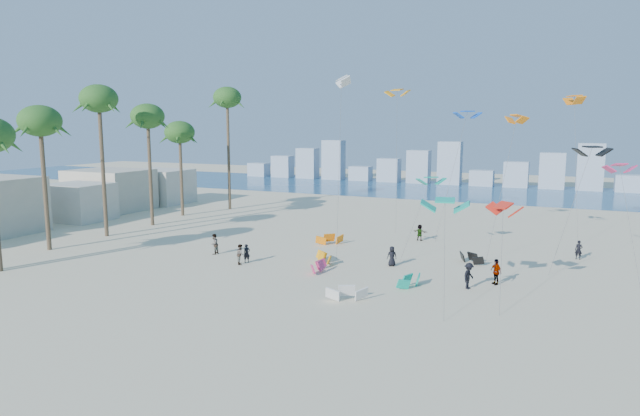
% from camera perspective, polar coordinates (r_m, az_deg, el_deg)
% --- Properties ---
extents(ground, '(220.00, 220.00, 0.00)m').
position_cam_1_polar(ground, '(35.77, -15.30, -10.40)').
color(ground, beige).
rests_on(ground, ground).
extents(ocean, '(220.00, 220.00, 0.00)m').
position_cam_1_polar(ocean, '(100.99, 11.53, 1.94)').
color(ocean, navy).
rests_on(ocean, ground).
extents(kitesurfer_near, '(0.67, 0.68, 1.58)m').
position_cam_1_polar(kitesurfer_near, '(46.48, -7.69, -4.74)').
color(kitesurfer_near, black).
rests_on(kitesurfer_near, ground).
extents(kitesurfer_mid, '(0.97, 1.04, 1.70)m').
position_cam_1_polar(kitesurfer_mid, '(46.02, -8.34, -4.82)').
color(kitesurfer_mid, gray).
rests_on(kitesurfer_mid, ground).
extents(kitesurfers_far, '(30.63, 15.83, 1.90)m').
position_cam_1_polar(kitesurfers_far, '(45.95, 9.06, -4.79)').
color(kitesurfers_far, black).
rests_on(kitesurfers_far, ground).
extents(grounded_kites, '(16.91, 17.84, 0.91)m').
position_cam_1_polar(grounded_kites, '(44.34, 4.26, -5.82)').
color(grounded_kites, orange).
rests_on(grounded_kites, ground).
extents(flying_kites, '(26.13, 31.25, 16.54)m').
position_cam_1_polar(flying_kites, '(49.99, 16.17, 8.36)').
color(flying_kites, '#0DA68A').
rests_on(flying_kites, ground).
extents(palm_row, '(7.86, 44.80, 16.68)m').
position_cam_1_polar(palm_row, '(60.13, -21.63, 8.58)').
color(palm_row, brown).
rests_on(palm_row, ground).
extents(beachfront_buildings, '(11.50, 43.00, 6.00)m').
position_cam_1_polar(beachfront_buildings, '(73.09, -25.54, 0.87)').
color(beachfront_buildings, beige).
rests_on(beachfront_buildings, ground).
extents(distant_skyline, '(85.00, 3.00, 8.40)m').
position_cam_1_polar(distant_skyline, '(110.68, 12.12, 4.09)').
color(distant_skyline, '#9EADBF').
rests_on(distant_skyline, ground).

